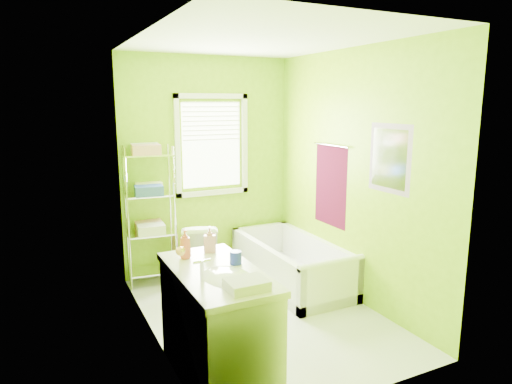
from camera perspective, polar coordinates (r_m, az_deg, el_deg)
name	(u,v)px	position (r m, az deg, el deg)	size (l,w,h in m)	color
ground	(261,314)	(4.67, 0.68, -14.98)	(2.90, 2.90, 0.00)	silver
room_envelope	(262,158)	(4.22, 0.73, 4.21)	(2.14, 2.94, 2.62)	#7DAE08
window	(212,140)	(5.54, -5.54, 6.51)	(0.92, 0.05, 1.22)	white
door	(189,266)	(3.06, -8.31, -9.16)	(0.09, 0.80, 2.00)	white
right_wall_decor	(352,175)	(4.80, 11.93, 2.07)	(0.04, 1.48, 1.17)	#460820
bathtub	(292,270)	(5.32, 4.57, -9.66)	(0.77, 1.64, 0.53)	white
toilet	(200,251)	(5.39, -7.07, -7.34)	(0.40, 0.70, 0.71)	white
vanity	(218,322)	(3.53, -4.80, -15.83)	(0.59, 1.14, 1.09)	white
wire_shelf_unit	(150,200)	(5.25, -13.08, -0.95)	(0.57, 0.46, 1.61)	silver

